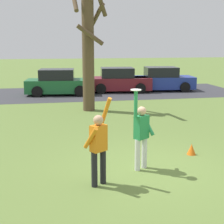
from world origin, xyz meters
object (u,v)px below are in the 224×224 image
(parked_car_green, at_px, (59,83))
(parked_car_maroon, at_px, (119,81))
(person_catcher, at_px, (141,132))
(field_cone_orange, at_px, (191,149))
(parked_car_blue, at_px, (162,80))
(person_defender, at_px, (99,144))
(bare_tree_tall, at_px, (88,51))
(frisbee_disc, at_px, (136,90))

(parked_car_green, relative_size, parked_car_maroon, 1.00)
(person_catcher, relative_size, field_cone_orange, 6.50)
(parked_car_green, xyz_separation_m, parked_car_blue, (6.97, 0.50, 0.00))
(parked_car_blue, relative_size, field_cone_orange, 13.33)
(person_defender, xyz_separation_m, parked_car_blue, (6.50, 14.32, -0.25))
(person_defender, height_order, parked_car_blue, person_defender)
(parked_car_maroon, bearing_deg, field_cone_orange, -86.26)
(parked_car_green, xyz_separation_m, bare_tree_tall, (1.27, -5.29, 2.12))
(frisbee_disc, xyz_separation_m, bare_tree_tall, (-0.23, 7.88, 0.75))
(frisbee_disc, xyz_separation_m, field_cone_orange, (1.95, 0.93, -1.93))
(parked_car_maroon, relative_size, field_cone_orange, 13.33)
(bare_tree_tall, bearing_deg, parked_car_green, 103.50)
(person_defender, bearing_deg, parked_car_blue, 33.15)
(person_defender, relative_size, parked_car_maroon, 0.48)
(field_cone_orange, bearing_deg, parked_car_maroon, 87.80)
(parked_car_blue, bearing_deg, person_catcher, -105.37)
(bare_tree_tall, relative_size, field_cone_orange, 19.33)
(parked_car_green, xyz_separation_m, parked_car_maroon, (3.94, 0.51, 0.00))
(parked_car_maroon, bearing_deg, person_defender, -97.65)
(person_catcher, xyz_separation_m, parked_car_green, (-1.69, 13.05, -0.25))
(person_catcher, height_order, parked_car_green, person_catcher)
(person_catcher, distance_m, parked_car_maroon, 13.74)
(frisbee_disc, xyz_separation_m, parked_car_green, (-1.50, 13.17, -1.37))
(person_catcher, relative_size, parked_car_green, 0.49)
(person_defender, distance_m, parked_car_green, 13.83)
(person_defender, xyz_separation_m, frisbee_disc, (1.02, 0.65, 1.11))
(parked_car_maroon, bearing_deg, parked_car_blue, 5.80)
(person_defender, bearing_deg, frisbee_disc, 0.00)
(person_catcher, xyz_separation_m, field_cone_orange, (1.76, 0.81, -0.82))
(person_defender, xyz_separation_m, field_cone_orange, (2.97, 1.58, -0.82))
(frisbee_disc, relative_size, parked_car_green, 0.06)
(parked_car_green, distance_m, field_cone_orange, 12.72)
(person_defender, distance_m, frisbee_disc, 1.64)
(frisbee_disc, height_order, parked_car_blue, frisbee_disc)
(frisbee_disc, xyz_separation_m, parked_car_maroon, (2.44, 13.67, -1.37))
(frisbee_disc, bearing_deg, person_defender, -147.56)
(parked_car_blue, bearing_deg, parked_car_green, -169.97)
(parked_car_green, distance_m, parked_car_blue, 6.99)
(person_defender, relative_size, frisbee_disc, 7.87)
(person_catcher, height_order, bare_tree_tall, bare_tree_tall)
(person_catcher, height_order, field_cone_orange, person_catcher)
(parked_car_blue, xyz_separation_m, field_cone_orange, (-3.52, -12.73, -0.57))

